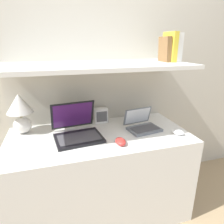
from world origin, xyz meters
TOP-DOWN VIEW (x-y plane):
  - wall_back at (0.00, 0.72)m, footprint 6.00×0.05m
  - desk at (0.00, 0.33)m, footprint 1.37×0.66m
  - back_riser at (0.00, 0.68)m, footprint 1.37×0.04m
  - shelf at (0.00, 0.40)m, footprint 1.37×0.59m
  - table_lamp at (-0.56, 0.53)m, footprint 0.20×0.20m
  - laptop_large at (-0.17, 0.35)m, footprint 0.37×0.37m
  - laptop_small at (0.36, 0.33)m, footprint 0.28×0.25m
  - computer_mouse at (0.11, 0.14)m, footprint 0.07×0.11m
  - second_mouse at (0.58, 0.16)m, footprint 0.10×0.12m
  - router_box at (0.07, 0.57)m, footprint 0.11×0.07m
  - book_white at (0.63, 0.40)m, footprint 0.04×0.15m
  - book_yellow at (0.59, 0.40)m, footprint 0.04×0.17m
  - book_brown at (0.55, 0.40)m, footprint 0.05×0.14m

SIDE VIEW (x-z plane):
  - desk at x=0.00m, z-range 0.00..0.72m
  - back_riser at x=0.00m, z-range 0.00..1.22m
  - computer_mouse at x=0.11m, z-range 0.72..0.76m
  - second_mouse at x=0.58m, z-range 0.72..0.76m
  - laptop_small at x=0.36m, z-range 0.68..0.84m
  - laptop_large at x=-0.17m, z-range 0.65..0.90m
  - router_box at x=0.07m, z-range 0.72..0.85m
  - table_lamp at x=-0.56m, z-range 0.75..1.07m
  - wall_back at x=0.00m, z-range 0.00..2.40m
  - shelf at x=0.00m, z-range 1.22..1.25m
  - book_brown at x=0.55m, z-range 1.25..1.44m
  - book_white at x=0.63m, z-range 1.25..1.46m
  - book_yellow at x=0.59m, z-range 1.25..1.47m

